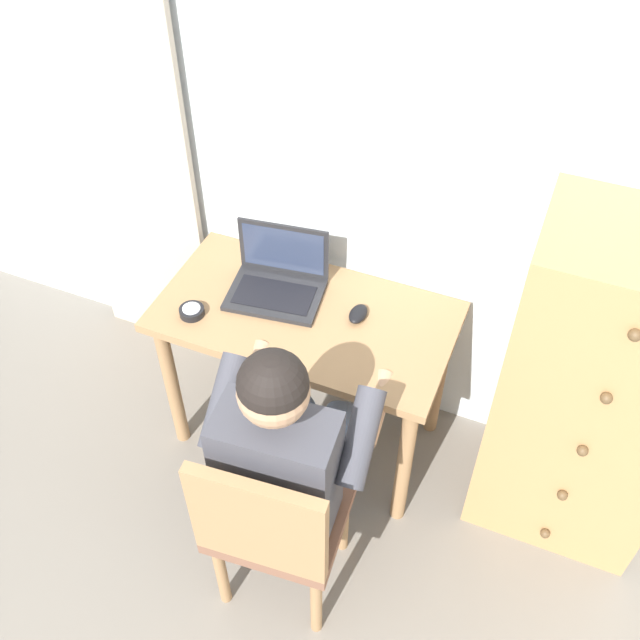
{
  "coord_description": "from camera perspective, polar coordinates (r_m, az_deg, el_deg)",
  "views": [
    {
      "loc": [
        0.47,
        0.16,
        2.57
      ],
      "look_at": [
        -0.19,
        1.75,
        0.82
      ],
      "focal_mm": 40.87,
      "sensor_mm": 36.0,
      "label": 1
    }
  ],
  "objects": [
    {
      "name": "wall_back",
      "position": [
        2.47,
        8.29,
        12.88
      ],
      "size": [
        4.8,
        0.05,
        2.5
      ],
      "primitive_type": "cube",
      "color": "silver",
      "rests_on": "ground_plane"
    },
    {
      "name": "dresser",
      "position": [
        2.61,
        20.61,
        -5.49
      ],
      "size": [
        0.61,
        0.49,
        1.32
      ],
      "color": "tan",
      "rests_on": "ground_plane"
    },
    {
      "name": "curtain_panel",
      "position": [
        2.94,
        -15.27,
        14.22
      ],
      "size": [
        0.57,
        0.03,
        2.22
      ],
      "primitive_type": "cube",
      "color": "#BCAD99",
      "rests_on": "ground_plane"
    },
    {
      "name": "laptop",
      "position": [
        2.68,
        -3.3,
        3.24
      ],
      "size": [
        0.37,
        0.29,
        0.24
      ],
      "color": "#232326",
      "rests_on": "desk"
    },
    {
      "name": "person_seated",
      "position": [
        2.32,
        -2.27,
        -9.62
      ],
      "size": [
        0.56,
        0.61,
        1.18
      ],
      "color": "#6B84AD",
      "rests_on": "ground_plane"
    },
    {
      "name": "desk",
      "position": [
        2.7,
        -1.15,
        -1.28
      ],
      "size": [
        1.07,
        0.57,
        0.72
      ],
      "color": "#9E754C",
      "rests_on": "ground_plane"
    },
    {
      "name": "desk_clock",
      "position": [
        2.64,
        -10.0,
        0.67
      ],
      "size": [
        0.09,
        0.09,
        0.03
      ],
      "color": "black",
      "rests_on": "desk"
    },
    {
      "name": "chair",
      "position": [
        2.39,
        -3.67,
        -15.51
      ],
      "size": [
        0.45,
        0.43,
        0.86
      ],
      "color": "brown",
      "rests_on": "ground_plane"
    },
    {
      "name": "computer_mouse",
      "position": [
        2.6,
        3.0,
        0.49
      ],
      "size": [
        0.06,
        0.1,
        0.03
      ],
      "primitive_type": "ellipsoid",
      "rotation": [
        0.0,
        0.0,
        -0.02
      ],
      "color": "black",
      "rests_on": "desk"
    }
  ]
}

